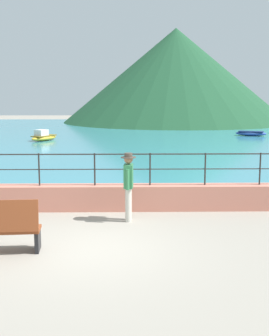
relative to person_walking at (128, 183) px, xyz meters
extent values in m
plane|color=gray|center=(-0.93, -2.08, -0.98)|extent=(120.00, 120.00, 0.00)
cube|color=tan|center=(-0.93, 1.12, -0.63)|extent=(20.00, 0.56, 0.70)
cylinder|color=#282623|center=(-2.46, 1.12, 0.17)|extent=(0.04, 0.04, 0.90)
cylinder|color=#282623|center=(-0.93, 1.12, 0.17)|extent=(0.04, 0.04, 0.90)
cylinder|color=#282623|center=(0.60, 1.12, 0.17)|extent=(0.04, 0.04, 0.90)
cylinder|color=#282623|center=(2.14, 1.12, 0.17)|extent=(0.04, 0.04, 0.90)
cylinder|color=#282623|center=(3.67, 1.12, 0.17)|extent=(0.04, 0.04, 0.90)
cylinder|color=#282623|center=(-0.93, 1.12, 0.59)|extent=(18.40, 0.04, 0.04)
cylinder|color=#282623|center=(-0.93, 1.12, 0.17)|extent=(18.40, 0.03, 0.03)
cube|color=teal|center=(-0.93, 23.76, -0.95)|extent=(64.00, 44.32, 0.06)
cone|color=#1E4C2D|center=(5.57, 40.73, 4.28)|extent=(25.61, 25.61, 10.52)
cube|color=black|center=(-1.89, -2.18, -0.76)|extent=(0.11, 0.47, 0.43)
cylinder|color=beige|center=(-0.01, -0.09, -0.55)|extent=(0.15, 0.15, 0.86)
cylinder|color=beige|center=(0.01, 0.09, -0.55)|extent=(0.15, 0.15, 0.86)
cube|color=#337F4C|center=(0.00, 0.00, 0.18)|extent=(0.25, 0.38, 0.60)
cylinder|color=#337F4C|center=(-0.02, -0.24, 0.14)|extent=(0.09, 0.09, 0.52)
cylinder|color=#337F4C|center=(0.02, 0.24, 0.14)|extent=(0.09, 0.09, 0.52)
sphere|color=#9E7051|center=(0.00, 0.00, 0.61)|extent=(0.22, 0.22, 0.22)
cylinder|color=#4C4238|center=(0.00, 0.00, 0.66)|extent=(0.38, 0.38, 0.02)
cylinder|color=#4C4238|center=(0.00, 0.00, 0.72)|extent=(0.20, 0.20, 0.10)
ellipsoid|color=#2D4C9E|center=(9.46, 22.87, -0.74)|extent=(2.47, 1.72, 0.36)
cube|color=navy|center=(9.46, 22.87, -0.59)|extent=(1.99, 1.42, 0.06)
ellipsoid|color=gold|center=(-5.69, 19.64, -0.74)|extent=(1.94, 2.44, 0.36)
cube|color=brown|center=(-5.69, 19.64, -0.59)|extent=(1.59, 1.97, 0.06)
cube|color=silver|center=(-5.82, 19.43, -0.36)|extent=(0.95, 1.01, 0.40)
camera|label=1|loc=(-0.05, -11.13, 2.22)|focal=48.01mm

